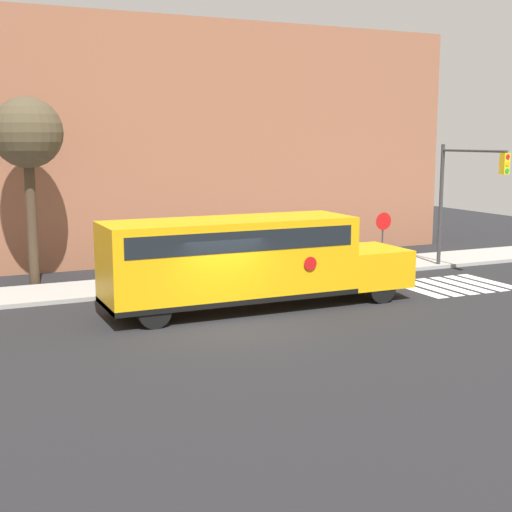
# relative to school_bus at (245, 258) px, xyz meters

# --- Properties ---
(ground_plane) EXTENTS (60.00, 60.00, 0.00)m
(ground_plane) POSITION_rel_school_bus_xyz_m (-1.21, -1.81, -1.69)
(ground_plane) COLOR black
(sidewalk_strip) EXTENTS (44.00, 3.00, 0.15)m
(sidewalk_strip) POSITION_rel_school_bus_xyz_m (-1.21, 4.69, -1.62)
(sidewalk_strip) COLOR #9E9E99
(sidewalk_strip) RESTS_ON ground
(building_backdrop) EXTENTS (32.00, 4.00, 10.67)m
(building_backdrop) POSITION_rel_school_bus_xyz_m (-1.21, 11.19, 3.64)
(building_backdrop) COLOR #935B42
(building_backdrop) RESTS_ON ground
(crosswalk_stripes) EXTENTS (4.00, 3.20, 0.01)m
(crosswalk_stripes) POSITION_rel_school_bus_xyz_m (8.70, 0.19, -1.69)
(crosswalk_stripes) COLOR white
(crosswalk_stripes) RESTS_ON ground
(school_bus) EXTENTS (10.38, 2.57, 2.97)m
(school_bus) POSITION_rel_school_bus_xyz_m (0.00, 0.00, 0.00)
(school_bus) COLOR #EAA80F
(school_bus) RESTS_ON ground
(stop_sign) EXTENTS (0.72, 0.10, 2.50)m
(stop_sign) POSITION_rel_school_bus_xyz_m (7.76, 3.56, -0.03)
(stop_sign) COLOR #38383A
(stop_sign) RESTS_ON ground
(traffic_light) EXTENTS (0.28, 3.83, 5.25)m
(traffic_light) POSITION_rel_school_bus_xyz_m (10.64, 2.25, 1.84)
(traffic_light) COLOR #38383A
(traffic_light) RESTS_ON ground
(tree_near_sidewalk) EXTENTS (2.61, 2.61, 7.01)m
(tree_near_sidewalk) POSITION_rel_school_bus_xyz_m (-5.70, 6.87, 3.88)
(tree_near_sidewalk) COLOR #423323
(tree_near_sidewalk) RESTS_ON ground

